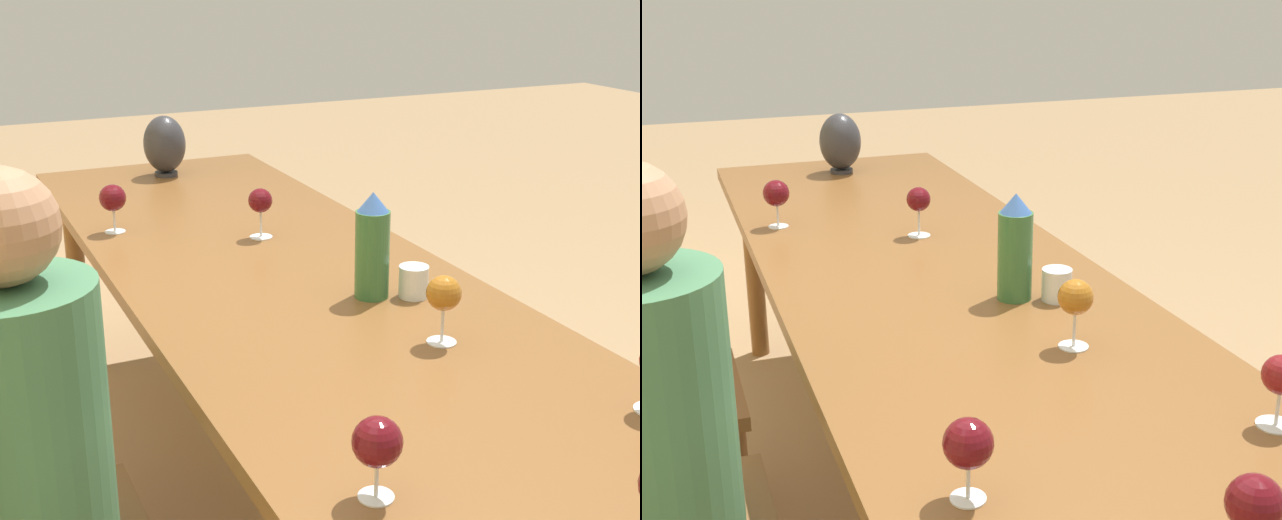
{
  "view_description": "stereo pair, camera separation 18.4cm",
  "coord_description": "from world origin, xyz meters",
  "views": [
    {
      "loc": [
        -1.88,
        0.85,
        1.54
      ],
      "look_at": [
        -0.07,
        0.0,
        0.86
      ],
      "focal_mm": 50.0,
      "sensor_mm": 36.0,
      "label": 1
    },
    {
      "loc": [
        -1.95,
        0.68,
        1.54
      ],
      "look_at": [
        -0.07,
        0.0,
        0.86
      ],
      "focal_mm": 50.0,
      "sensor_mm": 36.0,
      "label": 2
    }
  ],
  "objects": [
    {
      "name": "water_bottle",
      "position": [
        -0.11,
        -0.12,
        0.88
      ],
      "size": [
        0.08,
        0.08,
        0.26
      ],
      "color": "#336638",
      "rests_on": "dining_table"
    },
    {
      "name": "dining_table",
      "position": [
        0.0,
        0.0,
        0.69
      ],
      "size": [
        3.1,
        0.85,
        0.76
      ],
      "color": "brown",
      "rests_on": "ground_plane"
    },
    {
      "name": "person_near",
      "position": [
        -0.31,
        0.71,
        0.65
      ],
      "size": [
        0.32,
        0.32,
        1.2
      ],
      "color": "#2D2D38",
      "rests_on": "ground_plane"
    },
    {
      "name": "water_tumbler",
      "position": [
        -0.15,
        -0.21,
        0.8
      ],
      "size": [
        0.07,
        0.07,
        0.08
      ],
      "color": "silver",
      "rests_on": "dining_table"
    },
    {
      "name": "vase",
      "position": [
        1.32,
        -0.01,
        0.87
      ],
      "size": [
        0.16,
        0.16,
        0.23
      ],
      "color": "#2D2D33",
      "rests_on": "dining_table"
    },
    {
      "name": "wine_glass_1",
      "position": [
        -0.41,
        -0.13,
        0.87
      ],
      "size": [
        0.08,
        0.08,
        0.15
      ],
      "color": "silver",
      "rests_on": "dining_table"
    },
    {
      "name": "wine_glass_4",
      "position": [
        -0.85,
        0.27,
        0.85
      ],
      "size": [
        0.08,
        0.08,
        0.14
      ],
      "color": "silver",
      "rests_on": "dining_table"
    },
    {
      "name": "wine_glass_5",
      "position": [
        0.45,
        -0.05,
        0.86
      ],
      "size": [
        0.07,
        0.07,
        0.15
      ],
      "color": "silver",
      "rests_on": "dining_table"
    },
    {
      "name": "wine_glass_6",
      "position": [
        0.68,
        0.32,
        0.86
      ],
      "size": [
        0.08,
        0.08,
        0.15
      ],
      "color": "silver",
      "rests_on": "dining_table"
    }
  ]
}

